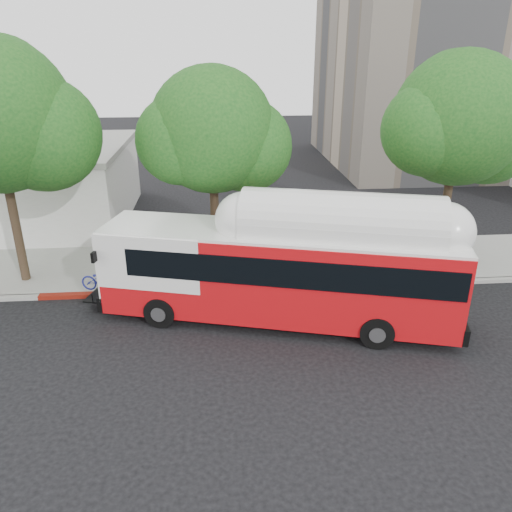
{
  "coord_description": "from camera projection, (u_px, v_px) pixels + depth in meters",
  "views": [
    {
      "loc": [
        -0.92,
        -14.22,
        9.14
      ],
      "look_at": [
        0.51,
        3.0,
        1.9
      ],
      "focal_mm": 35.0,
      "sensor_mm": 36.0,
      "label": 1
    }
  ],
  "objects": [
    {
      "name": "sidewalk",
      "position": [
        239.0,
        264.0,
        22.62
      ],
      "size": [
        60.0,
        5.0,
        0.15
      ],
      "primitive_type": "cube",
      "color": "gray",
      "rests_on": "ground"
    },
    {
      "name": "street_tree_left",
      "position": [
        9.0,
        121.0,
        18.58
      ],
      "size": [
        6.67,
        5.8,
        9.74
      ],
      "color": "#2D2116",
      "rests_on": "ground"
    },
    {
      "name": "red_curb_segment",
      "position": [
        167.0,
        292.0,
        20.0
      ],
      "size": [
        10.0,
        0.32,
        0.16
      ],
      "primitive_type": "cube",
      "color": "maroon",
      "rests_on": "ground"
    },
    {
      "name": "ground",
      "position": [
        248.0,
        343.0,
        16.67
      ],
      "size": [
        120.0,
        120.0,
        0.0
      ],
      "primitive_type": "plane",
      "color": "black",
      "rests_on": "ground"
    },
    {
      "name": "transit_bus",
      "position": [
        280.0,
        274.0,
        17.44
      ],
      "size": [
        13.34,
        5.75,
        3.9
      ],
      "rotation": [
        0.0,
        0.0,
        -0.26
      ],
      "color": "red",
      "rests_on": "ground"
    },
    {
      "name": "curb_strip",
      "position": [
        242.0,
        289.0,
        20.23
      ],
      "size": [
        60.0,
        0.3,
        0.15
      ],
      "primitive_type": "cube",
      "color": "gray",
      "rests_on": "ground"
    },
    {
      "name": "street_tree_mid",
      "position": [
        222.0,
        135.0,
        19.91
      ],
      "size": [
        5.75,
        5.0,
        8.62
      ],
      "color": "#2D2116",
      "rests_on": "ground"
    },
    {
      "name": "street_tree_right",
      "position": [
        468.0,
        124.0,
        20.36
      ],
      "size": [
        6.21,
        5.4,
        9.18
      ],
      "color": "#2D2116",
      "rests_on": "ground"
    }
  ]
}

